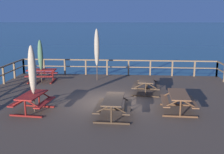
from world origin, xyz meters
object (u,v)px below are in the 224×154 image
object	(u,v)px
picnic_table_front_right	(146,83)
picnic_table_mid_left	(178,98)
patio_umbrella_short_back	(40,55)
patio_umbrella_tall_back_right	(32,70)
patio_umbrella_tall_mid_right	(97,48)
picnic_table_front_left	(32,99)
picnic_table_mid_centre	(42,73)
picnic_table_back_left	(114,103)

from	to	relation	value
picnic_table_front_right	picnic_table_mid_left	bearing A→B (deg)	-66.37
patio_umbrella_short_back	patio_umbrella_tall_back_right	bearing A→B (deg)	-74.40
patio_umbrella_short_back	patio_umbrella_tall_mid_right	distance (m)	3.50
picnic_table_front_left	patio_umbrella_tall_back_right	xyz separation A→B (m)	(0.07, 0.02, 1.25)
picnic_table_front_left	picnic_table_mid_centre	bearing A→B (deg)	104.72
picnic_table_front_left	picnic_table_mid_left	distance (m)	6.20
picnic_table_front_left	patio_umbrella_tall_mid_right	world-z (taller)	patio_umbrella_tall_mid_right
picnic_table_mid_left	patio_umbrella_tall_mid_right	distance (m)	7.23
picnic_table_back_left	picnic_table_mid_left	xyz separation A→B (m)	(2.71, 0.88, -0.00)
picnic_table_mid_left	patio_umbrella_short_back	size ratio (longest dim) A/B	0.74
picnic_table_back_left	picnic_table_mid_left	bearing A→B (deg)	17.91
patio_umbrella_short_back	picnic_table_mid_left	bearing A→B (deg)	-32.84
picnic_table_mid_centre	picnic_table_mid_left	world-z (taller)	same
picnic_table_front_right	patio_umbrella_short_back	bearing A→B (deg)	161.55
patio_umbrella_tall_mid_right	patio_umbrella_short_back	bearing A→B (deg)	-167.81
picnic_table_front_left	patio_umbrella_short_back	xyz separation A→B (m)	(-1.46, 5.48, 1.11)
patio_umbrella_short_back	patio_umbrella_tall_mid_right	world-z (taller)	patio_umbrella_tall_mid_right
picnic_table_mid_left	picnic_table_back_left	bearing A→B (deg)	-162.09
picnic_table_mid_centre	patio_umbrella_tall_back_right	bearing A→B (deg)	-74.58
picnic_table_front_left	patio_umbrella_short_back	size ratio (longest dim) A/B	0.68
picnic_table_front_left	patio_umbrella_tall_back_right	world-z (taller)	patio_umbrella_tall_back_right
patio_umbrella_short_back	patio_umbrella_tall_mid_right	bearing A→B (deg)	12.19
picnic_table_front_right	picnic_table_back_left	bearing A→B (deg)	-112.12
picnic_table_mid_centre	patio_umbrella_tall_mid_right	distance (m)	3.78
picnic_table_front_left	picnic_table_front_right	size ratio (longest dim) A/B	0.90
picnic_table_mid_left	patio_umbrella_tall_mid_right	xyz separation A→B (m)	(-4.23, 5.66, 1.51)
picnic_table_mid_centre	patio_umbrella_short_back	distance (m)	1.11
picnic_table_mid_centre	patio_umbrella_short_back	size ratio (longest dim) A/B	0.70
picnic_table_front_left	picnic_table_mid_left	xyz separation A→B (m)	(6.18, 0.55, 0.01)
picnic_table_mid_left	patio_umbrella_tall_back_right	size ratio (longest dim) A/B	0.68
picnic_table_back_left	picnic_table_front_left	bearing A→B (deg)	174.66
picnic_table_front_right	picnic_table_mid_left	xyz separation A→B (m)	(1.22, -2.79, 0.00)
picnic_table_back_left	patio_umbrella_tall_back_right	world-z (taller)	patio_umbrella_tall_back_right
picnic_table_back_left	picnic_table_mid_left	world-z (taller)	same
picnic_table_back_left	patio_umbrella_tall_back_right	bearing A→B (deg)	174.15
picnic_table_mid_centre	picnic_table_front_left	bearing A→B (deg)	-75.28
picnic_table_front_right	patio_umbrella_tall_mid_right	distance (m)	4.43
patio_umbrella_tall_back_right	picnic_table_back_left	bearing A→B (deg)	-5.85
picnic_table_front_left	picnic_table_back_left	distance (m)	3.49
picnic_table_mid_centre	picnic_table_front_right	size ratio (longest dim) A/B	0.93
picnic_table_mid_centre	picnic_table_front_right	distance (m)	6.78
picnic_table_front_right	patio_umbrella_tall_mid_right	world-z (taller)	patio_umbrella_tall_mid_right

